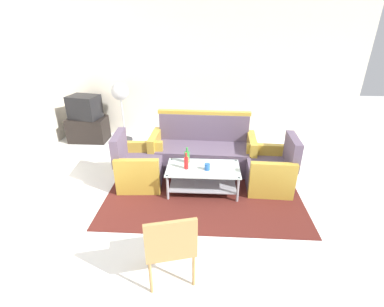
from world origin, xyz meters
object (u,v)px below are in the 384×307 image
(bottle_green, at_px, (187,157))
(tv_stand, at_px, (88,129))
(pedestal_fan, at_px, (120,95))
(wicker_chair, at_px, (170,242))
(couch, at_px, (203,151))
(bottle_red, at_px, (186,163))
(armchair_right, at_px, (271,171))
(coffee_table, at_px, (203,176))
(television, at_px, (85,107))
(armchair_left, at_px, (139,167))
(cup, at_px, (207,167))

(bottle_green, relative_size, tv_stand, 0.31)
(pedestal_fan, bearing_deg, wicker_chair, -67.62)
(couch, distance_m, bottle_red, 0.88)
(couch, height_order, bottle_red, couch)
(armchair_right, bearing_deg, couch, 62.69)
(coffee_table, relative_size, pedestal_fan, 0.87)
(couch, bearing_deg, television, -21.42)
(armchair_left, bearing_deg, coffee_table, 76.28)
(couch, distance_m, bottle_green, 0.69)
(bottle_green, bearing_deg, couch, 69.74)
(coffee_table, bearing_deg, tv_stand, 143.48)
(armchair_right, bearing_deg, cup, 105.77)
(bottle_green, bearing_deg, coffee_table, -34.02)
(bottle_red, distance_m, cup, 0.32)
(bottle_green, distance_m, television, 2.88)
(couch, xyz_separation_m, armchair_right, (1.08, -0.61, -0.03))
(television, distance_m, wicker_chair, 4.21)
(wicker_chair, bearing_deg, cup, 63.05)
(wicker_chair, bearing_deg, pedestal_fan, 97.71)
(coffee_table, distance_m, television, 3.21)
(coffee_table, distance_m, wicker_chair, 1.69)
(cup, height_order, pedestal_fan, pedestal_fan)
(cup, bearing_deg, bottle_green, 144.00)
(television, bearing_deg, armchair_left, 143.50)
(bottle_red, bearing_deg, bottle_green, 91.08)
(couch, xyz_separation_m, bottle_green, (-0.23, -0.62, 0.19))
(coffee_table, bearing_deg, bottle_green, 145.98)
(armchair_right, height_order, coffee_table, armchair_right)
(couch, distance_m, wicker_chair, 2.47)
(coffee_table, relative_size, bottle_red, 4.24)
(couch, height_order, cup, couch)
(couch, bearing_deg, cup, 97.69)
(tv_stand, bearing_deg, bottle_red, -39.91)
(couch, height_order, armchair_left, couch)
(cup, bearing_deg, armchair_right, 13.79)
(bottle_red, relative_size, television, 0.38)
(armchair_right, xyz_separation_m, bottle_green, (-1.31, -0.02, 0.22))
(cup, height_order, wicker_chair, wicker_chair)
(armchair_left, relative_size, armchair_right, 1.00)
(tv_stand, bearing_deg, bottle_green, -36.79)
(television, height_order, pedestal_fan, pedestal_fan)
(pedestal_fan, bearing_deg, armchair_left, -67.41)
(bottle_green, relative_size, cup, 2.50)
(cup, bearing_deg, coffee_table, 136.70)
(armchair_right, relative_size, television, 1.25)
(cup, bearing_deg, pedestal_fan, 132.46)
(bottle_green, relative_size, television, 0.37)
(television, height_order, wicker_chair, television)
(couch, height_order, wicker_chair, couch)
(armchair_left, xyz_separation_m, coffee_table, (1.03, -0.18, -0.02))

